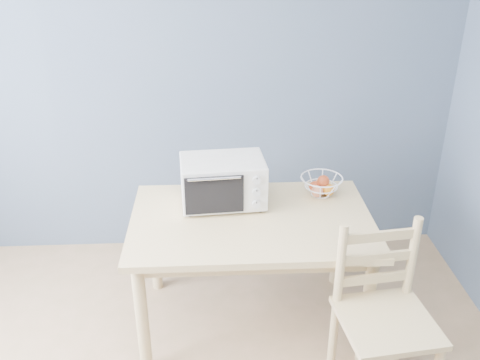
{
  "coord_description": "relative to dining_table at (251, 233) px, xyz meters",
  "views": [
    {
      "loc": [
        0.29,
        -1.35,
        2.32
      ],
      "look_at": [
        0.44,
        1.45,
        0.93
      ],
      "focal_mm": 40.0,
      "sensor_mm": 36.0,
      "label": 1
    }
  ],
  "objects": [
    {
      "name": "room",
      "position": [
        -0.5,
        -1.31,
        0.65
      ],
      "size": [
        4.01,
        4.51,
        2.61
      ],
      "color": "tan",
      "rests_on": "ground"
    },
    {
      "name": "dining_table",
      "position": [
        0.0,
        0.0,
        0.0
      ],
      "size": [
        1.4,
        0.9,
        0.75
      ],
      "color": "tan",
      "rests_on": "ground"
    },
    {
      "name": "toaster_oven",
      "position": [
        -0.18,
        0.18,
        0.25
      ],
      "size": [
        0.52,
        0.4,
        0.29
      ],
      "rotation": [
        0.0,
        0.0,
        0.08
      ],
      "color": "silver",
      "rests_on": "dining_table"
    },
    {
      "name": "fruit_basket",
      "position": [
        0.45,
        0.26,
        0.17
      ],
      "size": [
        0.32,
        0.32,
        0.13
      ],
      "rotation": [
        0.0,
        0.0,
        -0.24
      ],
      "color": "white",
      "rests_on": "dining_table"
    },
    {
      "name": "dining_chair",
      "position": [
        0.63,
        -0.59,
        -0.17
      ],
      "size": [
        0.51,
        0.51,
        0.97
      ],
      "rotation": [
        0.0,
        0.0,
        0.12
      ],
      "color": "tan",
      "rests_on": "ground"
    }
  ]
}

